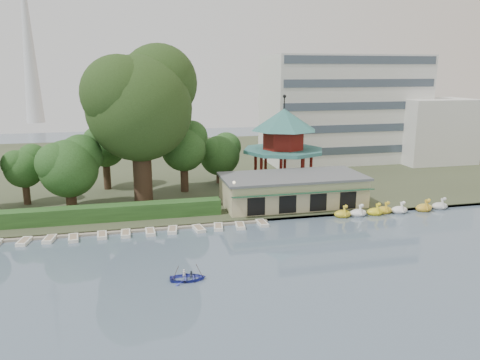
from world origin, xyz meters
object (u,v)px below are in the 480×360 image
object	(u,v)px
pavilion	(284,140)
rowboat_with_passengers	(188,275)
boathouse	(292,190)
dock	(120,231)
big_tree	(140,100)

from	to	relation	value
pavilion	rowboat_with_passengers	world-z (taller)	pavilion
boathouse	pavilion	bearing A→B (deg)	78.72
dock	pavilion	size ratio (longest dim) A/B	2.52
rowboat_with_passengers	big_tree	bearing A→B (deg)	96.08
dock	pavilion	world-z (taller)	pavilion
pavilion	big_tree	xyz separation A→B (m)	(-20.81, -3.78, 6.35)
boathouse	big_tree	world-z (taller)	big_tree
pavilion	rowboat_with_passengers	size ratio (longest dim) A/B	2.94
boathouse	big_tree	bearing A→B (deg)	161.63
dock	boathouse	distance (m)	22.62
boathouse	rowboat_with_passengers	size ratio (longest dim) A/B	4.05
boathouse	rowboat_with_passengers	world-z (taller)	boathouse
dock	boathouse	xyz separation A→B (m)	(22.00, 4.77, 2.25)
dock	pavilion	bearing A→B (deg)	31.66
pavilion	rowboat_with_passengers	xyz separation A→B (m)	(-18.13, -28.97, -7.03)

